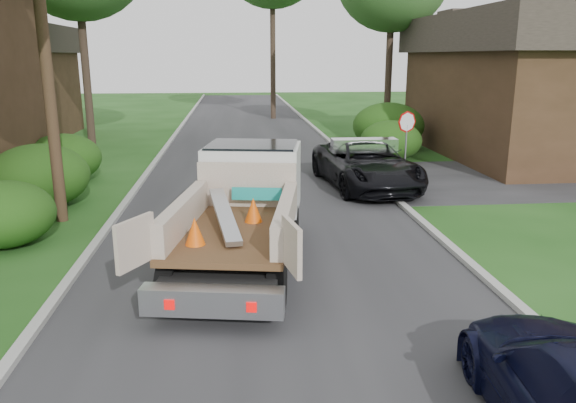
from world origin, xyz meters
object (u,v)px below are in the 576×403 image
(stop_sign, at_px, (407,131))
(black_pickup, at_px, (366,164))
(house_right, at_px, (546,83))
(flatbed_truck, at_px, (246,199))
(utility_pole, at_px, (42,21))

(stop_sign, height_order, black_pickup, stop_sign)
(house_right, relative_size, flatbed_truck, 2.01)
(stop_sign, xyz_separation_m, house_right, (7.80, 5.00, 1.38))
(utility_pole, distance_m, house_right, 20.66)
(flatbed_truck, bearing_deg, utility_pole, 157.89)
(utility_pole, relative_size, house_right, 0.77)
(stop_sign, bearing_deg, flatbed_truck, -129.31)
(stop_sign, distance_m, flatbed_truck, 9.13)
(house_right, bearing_deg, utility_pole, -153.99)
(utility_pole, distance_m, flatbed_truck, 6.97)
(utility_pole, distance_m, black_pickup, 10.58)
(house_right, height_order, flatbed_truck, house_right)
(utility_pole, height_order, house_right, utility_pole)
(black_pickup, bearing_deg, utility_pole, -166.38)
(utility_pole, xyz_separation_m, flatbed_truck, (4.90, -3.04, -3.91))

